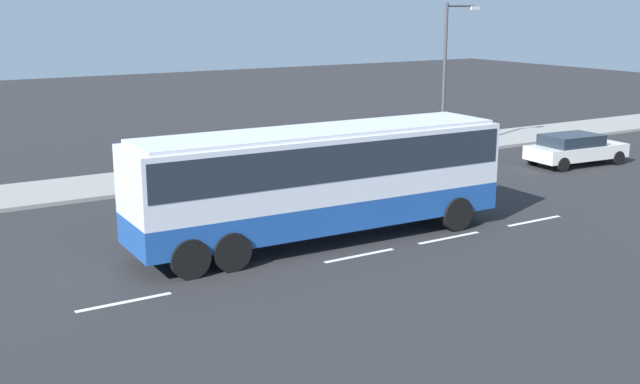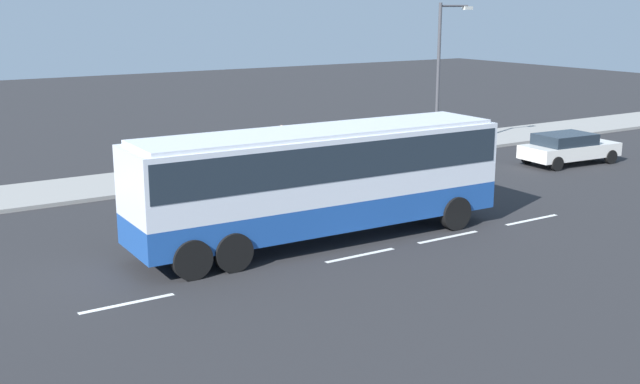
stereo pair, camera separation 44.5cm
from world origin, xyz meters
TOP-DOWN VIEW (x-y plane):
  - ground_plane at (0.00, 0.00)m, footprint 120.00×120.00m
  - sidewalk_curb at (0.00, 9.85)m, footprint 80.00×4.00m
  - lane_centreline at (-3.35, -2.69)m, footprint 22.51×0.16m
  - coach_bus at (-1.63, -0.84)m, footprint 11.95×2.99m
  - car_white_minivan at (14.34, 3.12)m, footprint 4.78×2.30m
  - pedestrian_near_curb at (8.78, 10.03)m, footprint 0.32×0.32m
  - pedestrian_at_crossing at (3.26, 9.99)m, footprint 0.32×0.32m
  - street_lamp at (10.99, 8.11)m, footprint 2.02×0.24m

SIDE VIEW (x-z plane):
  - ground_plane at x=0.00m, z-range 0.00..0.00m
  - lane_centreline at x=-3.35m, z-range 0.00..0.01m
  - sidewalk_curb at x=0.00m, z-range 0.00..0.15m
  - car_white_minivan at x=14.34m, z-range 0.05..1.47m
  - pedestrian_near_curb at x=8.78m, z-range 0.25..1.77m
  - pedestrian_at_crossing at x=3.26m, z-range 0.28..1.96m
  - coach_bus at x=-1.63m, z-range 0.42..3.90m
  - street_lamp at x=10.99m, z-range 0.70..7.74m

